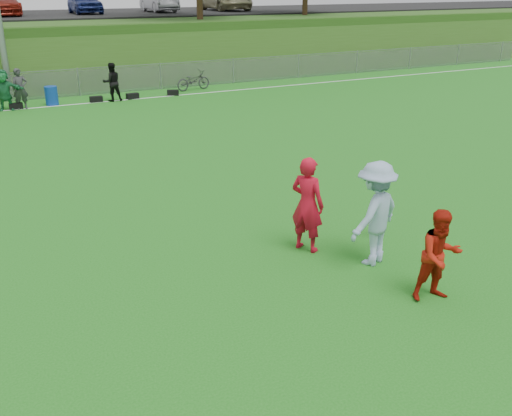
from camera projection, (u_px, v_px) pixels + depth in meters
ground at (296, 277)px, 10.40m from camera, size 120.00×120.00×0.00m
sideline_far at (89, 103)px, 25.32m from camera, size 60.00×0.10×0.01m
fence at (79, 82)px, 26.74m from camera, size 58.00×0.06×1.30m
berm at (43, 43)px, 35.54m from camera, size 120.00×18.00×3.00m
parking_lot at (35, 15)px, 36.62m from camera, size 120.00×12.00×0.10m
car_row at (15, 3)px, 35.02m from camera, size 32.04×5.18×1.44m
spectator_row at (15, 89)px, 23.76m from camera, size 7.81×0.81×1.69m
gear_bags at (107, 98)px, 25.70m from camera, size 7.56×0.45×0.26m
player_red_left at (307, 204)px, 11.13m from camera, size 0.74×0.84×1.93m
player_red_center at (440, 256)px, 9.40m from camera, size 0.89×0.76×1.60m
player_blue at (375, 214)px, 10.58m from camera, size 1.48×1.16×2.01m
frisbee at (377, 207)px, 11.72m from camera, size 0.27×0.27×0.02m
recycling_bin at (51, 96)px, 24.79m from camera, size 0.64×0.64×0.81m
bicycle at (193, 80)px, 28.22m from camera, size 1.89×0.92×0.95m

